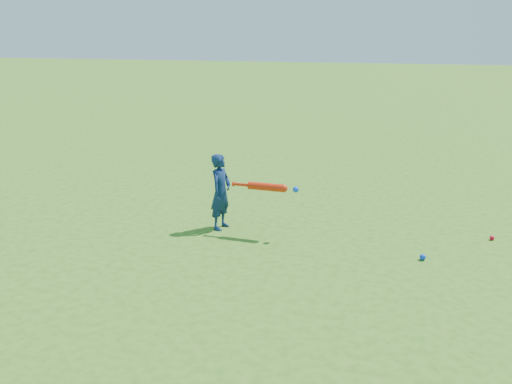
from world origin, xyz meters
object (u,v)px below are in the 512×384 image
ground_ball_red (492,238)px  ground_ball_blue (423,257)px  child (221,192)px  bat_swing (269,187)px

ground_ball_red → ground_ball_blue: bearing=-133.5°
child → bat_swing: (0.69, -0.10, 0.14)m
child → bat_swing: child is taller
child → ground_ball_blue: 2.72m
child → ground_ball_red: child is taller
child → ground_ball_blue: bearing=-88.8°
ground_ball_blue → bat_swing: (-1.95, 0.35, 0.62)m
child → ground_ball_red: 3.58m
ground_ball_blue → bat_swing: bat_swing is taller
ground_ball_red → bat_swing: size_ratio=0.07×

